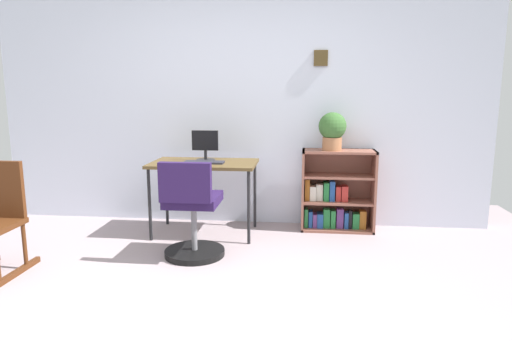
# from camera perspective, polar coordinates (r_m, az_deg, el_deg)

# --- Properties ---
(ground_plane) EXTENTS (6.24, 6.24, 0.00)m
(ground_plane) POSITION_cam_1_polar(r_m,az_deg,el_deg) (2.97, -8.30, -18.21)
(ground_plane) COLOR gray
(wall_back) EXTENTS (5.20, 0.12, 2.48)m
(wall_back) POSITION_cam_1_polar(r_m,az_deg,el_deg) (4.72, -2.19, 8.19)
(wall_back) COLOR silver
(wall_back) RESTS_ON ground_plane
(desk) EXTENTS (1.02, 0.60, 0.73)m
(desk) POSITION_cam_1_polar(r_m,az_deg,el_deg) (4.35, -6.72, 0.34)
(desk) COLOR brown
(desk) RESTS_ON ground_plane
(monitor) EXTENTS (0.26, 0.19, 0.30)m
(monitor) POSITION_cam_1_polar(r_m,az_deg,el_deg) (4.40, -6.58, 3.18)
(monitor) COLOR #262628
(monitor) RESTS_ON desk
(keyboard) EXTENTS (0.38, 0.14, 0.02)m
(keyboard) POSITION_cam_1_polar(r_m,az_deg,el_deg) (4.27, -6.71, 1.07)
(keyboard) COLOR #292933
(keyboard) RESTS_ON desk
(office_chair) EXTENTS (0.52, 0.55, 0.86)m
(office_chair) POSITION_cam_1_polar(r_m,az_deg,el_deg) (3.77, -8.26, -5.73)
(office_chair) COLOR black
(office_chair) RESTS_ON ground_plane
(bookshelf_low) EXTENTS (0.73, 0.30, 0.83)m
(bookshelf_low) POSITION_cam_1_polar(r_m,az_deg,el_deg) (4.60, 10.22, -3.05)
(bookshelf_low) COLOR brown
(bookshelf_low) RESTS_ON ground_plane
(potted_plant_on_shelf) EXTENTS (0.27, 0.27, 0.38)m
(potted_plant_on_shelf) POSITION_cam_1_polar(r_m,az_deg,el_deg) (4.45, 9.84, 5.24)
(potted_plant_on_shelf) COLOR #9E6642
(potted_plant_on_shelf) RESTS_ON bookshelf_low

